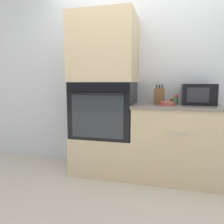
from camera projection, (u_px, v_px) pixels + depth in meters
ground_plane at (130, 184)px, 2.53m from camera, size 12.00×12.00×0.00m
wall_back at (139, 76)px, 2.97m from camera, size 8.00×0.05×2.50m
oven_cabinet_base at (105, 153)px, 2.88m from camera, size 0.79×0.60×0.48m
wall_oven at (104, 109)px, 2.80m from camera, size 0.76×0.64×0.69m
oven_cabinet_upper at (104, 49)px, 2.70m from camera, size 0.79×0.60×0.82m
counter_unit at (176, 142)px, 2.63m from camera, size 1.02×0.63×0.90m
microwave at (198, 94)px, 2.59m from camera, size 0.38×0.34×0.25m
knife_block at (159, 96)px, 2.70m from camera, size 0.13×0.15×0.24m
bowl at (167, 104)px, 2.52m from camera, size 0.18×0.18×0.04m
condiment_jar_near at (172, 101)px, 2.77m from camera, size 0.05×0.05×0.07m
condiment_jar_mid at (176, 100)px, 2.62m from camera, size 0.05×0.05×0.12m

